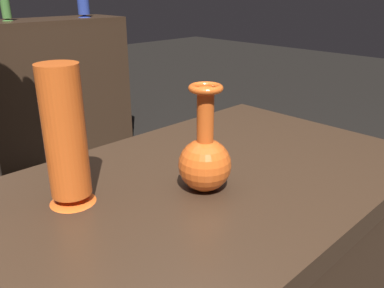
% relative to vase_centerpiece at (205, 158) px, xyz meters
% --- Properties ---
extents(vase_centerpiece, '(0.11, 0.11, 0.22)m').
position_rel_vase_centerpiece_xyz_m(vase_centerpiece, '(0.00, 0.00, 0.00)').
color(vase_centerpiece, '#E55B1E').
rests_on(vase_centerpiece, display_plinth).
extents(vase_left_accent, '(0.09, 0.09, 0.27)m').
position_rel_vase_centerpiece_xyz_m(vase_left_accent, '(-0.22, 0.14, 0.06)').
color(vase_left_accent, '#E55B1E').
rests_on(vase_left_accent, display_plinth).
extents(shelf_vase_right, '(0.07, 0.07, 0.19)m').
position_rel_vase_centerpiece_xyz_m(shelf_vase_right, '(0.48, 2.24, 0.21)').
color(shelf_vase_right, '#477A38').
rests_on(shelf_vase_right, back_display_shelf).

